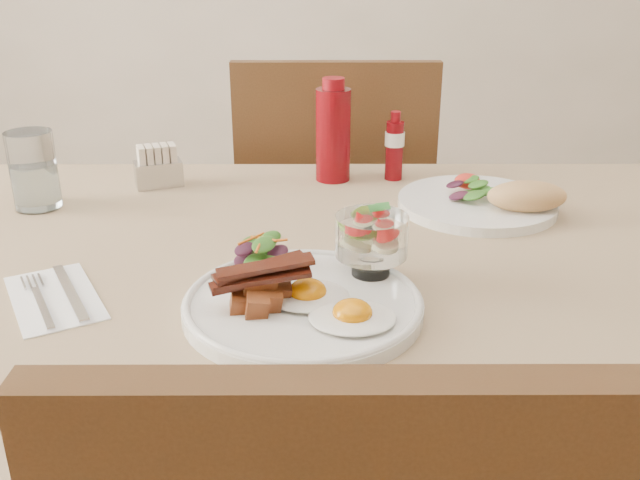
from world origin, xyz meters
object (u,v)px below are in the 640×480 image
fruit_cup (372,236)px  water_glass (34,175)px  main_plate (303,306)px  hot_sauce_bottle (394,147)px  table (344,316)px  second_plate (488,200)px  chair_far (333,229)px  sugar_caddy (158,168)px  ketchup_bottle (333,133)px

fruit_cup → water_glass: 0.59m
fruit_cup → main_plate: bearing=-139.5°
water_glass → hot_sauce_bottle: bearing=13.8°
table → second_plate: bearing=38.3°
main_plate → hot_sauce_bottle: 0.52m
table → chair_far: 0.68m
main_plate → sugar_caddy: size_ratio=3.09×
table → chair_far: (0.00, 0.66, -0.14)m
main_plate → sugar_caddy: (-0.26, 0.46, 0.02)m
fruit_cup → ketchup_bottle: ketchup_bottle is taller
chair_far → main_plate: 0.85m
table → fruit_cup: bearing=-69.4°
sugar_caddy → hot_sauce_bottle: bearing=-14.9°
ketchup_bottle → fruit_cup: bearing=-84.8°
ketchup_bottle → water_glass: 0.50m
ketchup_bottle → hot_sauce_bottle: size_ratio=1.48×
second_plate → sugar_caddy: size_ratio=2.85×
second_plate → ketchup_bottle: ketchup_bottle is taller
table → hot_sauce_bottle: bearing=73.9°
chair_far → hot_sauce_bottle: bearing=-72.3°
fruit_cup → second_plate: bearing=52.1°
water_glass → table: bearing=-22.6°
second_plate → sugar_caddy: 0.57m
chair_far → water_glass: size_ratio=7.45×
fruit_cup → sugar_caddy: 0.52m
table → water_glass: water_glass is taller
chair_far → table: bearing=-90.0°
chair_far → main_plate: chair_far is taller
ketchup_bottle → water_glass: bearing=-163.4°
second_plate → sugar_caddy: bearing=167.3°
chair_far → second_plate: chair_far is taller
main_plate → fruit_cup: fruit_cup is taller
chair_far → ketchup_bottle: 0.45m
sugar_caddy → fruit_cup: bearing=-68.6°
water_glass → main_plate: bearing=-39.1°
fruit_cup → chair_far: bearing=92.3°
fruit_cup → sugar_caddy: (-0.34, 0.39, -0.03)m
main_plate → fruit_cup: 0.12m
table → fruit_cup: fruit_cup is taller
ketchup_bottle → sugar_caddy: ketchup_bottle is taller
table → water_glass: size_ratio=10.66×
chair_far → water_glass: bearing=-136.7°
sugar_caddy → ketchup_bottle: bearing=-13.4°
ketchup_bottle → water_glass: (-0.48, -0.14, -0.03)m
chair_far → ketchup_bottle: (-0.01, -0.32, 0.31)m
ketchup_bottle → sugar_caddy: (-0.31, -0.04, -0.05)m
chair_far → hot_sauce_bottle: chair_far is taller
sugar_caddy → water_glass: bearing=-168.4°
fruit_cup → hot_sauce_bottle: hot_sauce_bottle is taller
table → chair_far: size_ratio=1.43×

